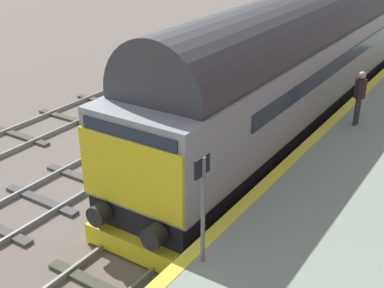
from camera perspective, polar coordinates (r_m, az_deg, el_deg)
ground_plane at (r=12.85m, az=-1.06°, el=-8.04°), size 140.00×140.00×0.00m
track_main at (r=12.82m, az=-1.06°, el=-7.83°), size 2.50×60.00×0.15m
track_adjacent_west at (r=14.80m, az=-12.30°, el=-3.66°), size 2.50×60.00×0.15m
station_platform at (r=11.29m, az=14.51°, el=-11.09°), size 4.00×44.00×1.01m
diesel_locomotive at (r=17.77m, az=12.17°, el=9.67°), size 2.74×18.58×4.68m
platform_number_sign at (r=8.98m, az=1.19°, el=-5.67°), size 0.10×0.44×2.15m
waiting_passenger at (r=16.00m, az=18.23°, el=5.43°), size 0.36×0.51×1.64m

